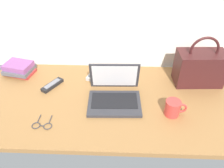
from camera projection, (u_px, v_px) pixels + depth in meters
desk at (109, 101)px, 1.40m from camera, size 1.60×0.76×0.03m
laptop at (114, 94)px, 1.36m from camera, size 0.32×0.28×0.21m
coffee_mug at (173, 108)px, 1.26m from camera, size 0.12×0.09×0.09m
remote_control_near at (94, 74)px, 1.59m from camera, size 0.10×0.17×0.02m
remote_control_far at (52, 85)px, 1.49m from camera, size 0.12×0.16×0.02m
eyeglasses at (42, 125)px, 1.22m from camera, size 0.11×0.11×0.01m
handbag at (200, 67)px, 1.46m from camera, size 0.31×0.17×0.33m
book_stack at (19, 69)px, 1.59m from camera, size 0.22×0.19×0.08m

